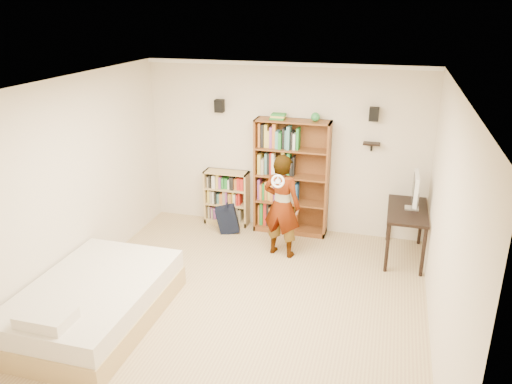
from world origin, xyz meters
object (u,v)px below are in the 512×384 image
computer_desk (405,233)px  daybed (94,297)px  tall_bookshelf (291,178)px  low_bookshelf (227,198)px  person (282,206)px

computer_desk → daybed: bearing=-143.1°
tall_bookshelf → computer_desk: 1.93m
computer_desk → low_bookshelf: bearing=170.8°
daybed → person: 2.86m
daybed → person: size_ratio=1.37×
tall_bookshelf → daybed: bearing=-119.1°
low_bookshelf → computer_desk: bearing=-9.2°
low_bookshelf → person: (1.14, -0.86, 0.31)m
tall_bookshelf → person: tall_bookshelf is taller
low_bookshelf → person: size_ratio=0.60×
tall_bookshelf → person: 0.85m
tall_bookshelf → daybed: (-1.70, -3.06, -0.62)m
tall_bookshelf → daybed: 3.55m
computer_desk → daybed: size_ratio=0.52×
computer_desk → person: bearing=-167.4°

